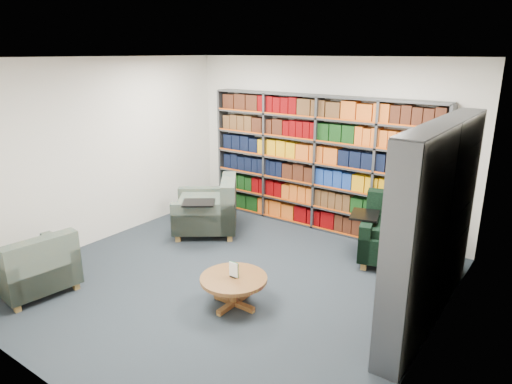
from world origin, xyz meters
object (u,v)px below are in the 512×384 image
Objects in this scene: chair_green_right at (399,235)px; coffee_table at (234,283)px; chair_teal_front at (35,269)px; chair_teal_left at (211,211)px.

chair_green_right is 2.62m from coffee_table.
chair_green_right is at bearing 47.12° from chair_teal_front.
chair_teal_front is at bearing -98.91° from chair_teal_left.
coffee_table is (-1.12, -2.37, -0.07)m from chair_green_right.
chair_teal_left is at bearing -164.99° from chair_green_right.
chair_green_right is 1.22× the size of chair_teal_front.
coffee_table is at bearing -42.75° from chair_teal_left.
chair_teal_front is at bearing -132.88° from chair_green_right.
chair_teal_left is at bearing 137.25° from coffee_table.
chair_green_right reaches higher than chair_teal_front.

